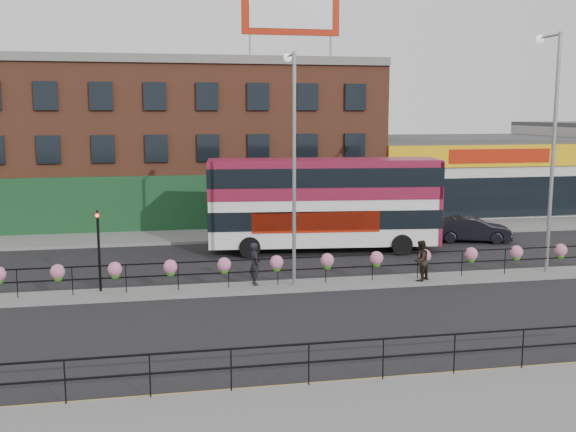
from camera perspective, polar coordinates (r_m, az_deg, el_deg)
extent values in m
plane|color=black|center=(27.71, 1.19, -6.05)|extent=(120.00, 120.00, 0.00)
cube|color=slate|center=(16.81, 10.20, -16.07)|extent=(60.00, 4.00, 0.15)
cube|color=slate|center=(39.23, -2.51, -1.52)|extent=(60.00, 4.00, 0.15)
cube|color=slate|center=(27.69, 1.19, -5.90)|extent=(60.00, 1.60, 0.15)
cube|color=gold|center=(18.81, 7.61, -13.45)|extent=(60.00, 0.10, 0.01)
cube|color=gold|center=(18.66, 7.79, -13.65)|extent=(60.00, 0.10, 0.01)
cube|color=brown|center=(46.25, -8.97, 6.10)|extent=(25.00, 12.00, 10.00)
cube|color=#3F3F42|center=(46.30, -9.12, 12.47)|extent=(25.00, 12.00, 0.30)
cube|color=#133E1E|center=(40.49, -8.54, 1.04)|extent=(25.00, 0.25, 3.40)
cube|color=silver|center=(51.21, 14.11, 3.39)|extent=(15.00, 12.00, 5.00)
cube|color=#3F3F42|center=(51.04, 14.22, 6.35)|extent=(15.00, 12.00, 0.30)
cube|color=#EBAC0A|center=(45.66, 17.43, 4.89)|extent=(15.00, 0.25, 1.40)
cube|color=#A31906|center=(45.55, 17.50, 4.88)|extent=(7.00, 0.10, 0.90)
cube|color=black|center=(45.90, 17.27, 1.53)|extent=(15.00, 0.25, 2.60)
cube|color=#A31906|center=(42.41, 0.23, 17.07)|extent=(6.00, 0.25, 3.00)
cube|color=silver|center=(42.28, 0.27, 17.10)|extent=(5.10, 0.04, 2.25)
cylinder|color=gray|center=(41.74, -3.24, 14.15)|extent=(0.12, 0.12, 1.40)
cylinder|color=gray|center=(42.71, 3.63, 14.03)|extent=(0.12, 0.12, 1.40)
cube|color=black|center=(27.41, 1.20, -3.53)|extent=(30.00, 0.05, 0.05)
cube|color=black|center=(27.52, 1.19, -4.53)|extent=(30.00, 0.05, 0.05)
cylinder|color=black|center=(27.47, -21.96, -5.33)|extent=(0.04, 0.04, 1.10)
cylinder|color=black|center=(27.15, -17.79, -5.27)|extent=(0.04, 0.04, 1.10)
cylinder|color=black|center=(26.98, -13.56, -5.18)|extent=(0.04, 0.04, 1.10)
cylinder|color=black|center=(26.95, -9.29, -5.06)|extent=(0.04, 0.04, 1.10)
cylinder|color=black|center=(27.08, -5.05, -4.91)|extent=(0.04, 0.04, 1.10)
cylinder|color=black|center=(27.35, -0.86, -4.74)|extent=(0.04, 0.04, 1.10)
cylinder|color=black|center=(27.76, 3.22, -4.55)|extent=(0.04, 0.04, 1.10)
cylinder|color=black|center=(28.31, 7.16, -4.34)|extent=(0.04, 0.04, 1.10)
cylinder|color=black|center=(28.98, 10.93, -4.12)|extent=(0.04, 0.04, 1.10)
cylinder|color=black|center=(29.78, 14.51, -3.90)|extent=(0.04, 0.04, 1.10)
cylinder|color=black|center=(30.68, 17.89, -3.68)|extent=(0.04, 0.04, 1.10)
cylinder|color=black|center=(31.68, 21.07, -3.45)|extent=(0.04, 0.04, 1.10)
sphere|color=#C26787|center=(27.13, -18.93, -4.47)|extent=(0.56, 0.56, 0.56)
sphere|color=#32681D|center=(27.18, -18.90, -4.94)|extent=(0.36, 0.36, 0.36)
sphere|color=#C26787|center=(26.91, -14.45, -4.37)|extent=(0.56, 0.56, 0.56)
sphere|color=#32681D|center=(26.96, -14.43, -4.85)|extent=(0.36, 0.36, 0.36)
sphere|color=#C26787|center=(26.86, -9.93, -4.25)|extent=(0.56, 0.56, 0.56)
sphere|color=#32681D|center=(26.91, -9.92, -4.73)|extent=(0.36, 0.36, 0.36)
sphere|color=#C26787|center=(26.97, -5.42, -4.10)|extent=(0.56, 0.56, 0.56)
sphere|color=#32681D|center=(27.02, -5.42, -4.57)|extent=(0.36, 0.36, 0.36)
sphere|color=#C26787|center=(27.25, -0.98, -3.93)|extent=(0.56, 0.56, 0.56)
sphere|color=#32681D|center=(27.30, -0.98, -4.40)|extent=(0.36, 0.36, 0.36)
sphere|color=#C26787|center=(27.68, 3.34, -3.74)|extent=(0.56, 0.56, 0.56)
sphere|color=#32681D|center=(27.73, 3.34, -4.20)|extent=(0.36, 0.36, 0.36)
sphere|color=#C26787|center=(28.27, 7.51, -3.53)|extent=(0.56, 0.56, 0.56)
sphere|color=#32681D|center=(28.32, 7.50, -3.99)|extent=(0.36, 0.36, 0.36)
sphere|color=#C26787|center=(29.00, 11.48, -3.32)|extent=(0.56, 0.56, 0.56)
sphere|color=#32681D|center=(29.05, 11.47, -3.76)|extent=(0.36, 0.36, 0.36)
sphere|color=#C26787|center=(29.87, 15.24, -3.11)|extent=(0.56, 0.56, 0.56)
sphere|color=#32681D|center=(29.91, 15.22, -3.54)|extent=(0.36, 0.36, 0.36)
sphere|color=#C26787|center=(30.85, 18.77, -2.89)|extent=(0.56, 0.56, 0.56)
sphere|color=#32681D|center=(30.90, 18.75, -3.31)|extent=(0.36, 0.36, 0.36)
sphere|color=#C26787|center=(31.95, 22.08, -2.68)|extent=(0.56, 0.56, 0.56)
sphere|color=#32681D|center=(31.99, 22.05, -3.09)|extent=(0.36, 0.36, 0.36)
cube|color=black|center=(17.50, 1.78, -10.76)|extent=(20.00, 0.05, 0.05)
cube|color=black|center=(17.67, 1.78, -12.27)|extent=(20.00, 0.05, 0.05)
cylinder|color=black|center=(17.46, -18.36, -13.19)|extent=(0.04, 0.04, 1.10)
cylinder|color=black|center=(17.31, -11.61, -13.11)|extent=(0.04, 0.04, 1.10)
cylinder|color=black|center=(17.38, -4.83, -12.85)|extent=(0.04, 0.04, 1.10)
cylinder|color=black|center=(17.69, 1.77, -12.43)|extent=(0.04, 0.04, 1.10)
cylinder|color=black|center=(18.21, 8.06, -11.89)|extent=(0.04, 0.04, 1.10)
cylinder|color=black|center=(18.93, 13.91, -11.25)|extent=(0.04, 0.04, 1.10)
cylinder|color=black|center=(19.82, 19.25, -10.56)|extent=(0.04, 0.04, 1.10)
cube|color=silver|center=(34.37, 3.00, 1.16)|extent=(11.83, 3.83, 4.23)
cube|color=maroon|center=(34.23, 3.01, 3.17)|extent=(11.90, 3.90, 1.90)
cube|color=black|center=(34.47, 2.99, -0.06)|extent=(11.92, 3.92, 0.95)
cube|color=black|center=(34.21, 3.02, 3.44)|extent=(11.94, 3.94, 0.95)
cube|color=maroon|center=(34.15, 3.03, 4.73)|extent=(11.83, 3.83, 0.13)
cube|color=maroon|center=(35.63, 12.21, 1.24)|extent=(0.48, 2.71, 4.23)
cube|color=#A31906|center=(33.10, 2.40, -0.52)|extent=(6.31, 0.70, 1.06)
cylinder|color=black|center=(33.08, -3.26, -2.67)|extent=(1.08, 0.42, 1.06)
cylinder|color=black|center=(35.67, -3.39, -1.83)|extent=(1.08, 0.42, 1.06)
cylinder|color=black|center=(34.16, 9.62, -2.42)|extent=(1.08, 0.42, 1.06)
cylinder|color=black|center=(36.68, 8.58, -1.62)|extent=(1.08, 0.42, 1.06)
imported|color=black|center=(38.50, 15.32, -1.10)|extent=(3.72, 4.98, 1.38)
imported|color=black|center=(27.36, -2.83, -4.06)|extent=(0.76, 0.61, 1.73)
imported|color=black|center=(28.53, 11.15, -3.72)|extent=(1.45, 1.44, 1.70)
cylinder|color=gray|center=(26.65, 0.53, 3.81)|extent=(0.15, 0.15, 9.26)
cylinder|color=gray|center=(27.32, 0.24, 13.46)|extent=(0.09, 1.39, 0.09)
sphere|color=silver|center=(28.00, -0.04, 13.25)|extent=(0.33, 0.33, 0.33)
cylinder|color=gray|center=(31.14, 21.53, 4.85)|extent=(0.16, 0.16, 10.27)
cylinder|color=gray|center=(31.90, 21.29, 14.01)|extent=(0.10, 1.54, 0.10)
sphere|color=silver|center=(32.55, 20.54, 13.84)|extent=(0.37, 0.37, 0.37)
cylinder|color=black|center=(27.21, -15.71, -2.88)|extent=(0.10, 0.10, 3.20)
imported|color=black|center=(26.94, -15.85, 0.46)|extent=(0.15, 0.18, 0.90)
sphere|color=#FF190C|center=(26.85, -15.86, 0.04)|extent=(0.14, 0.14, 0.14)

